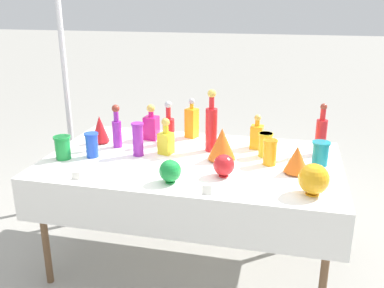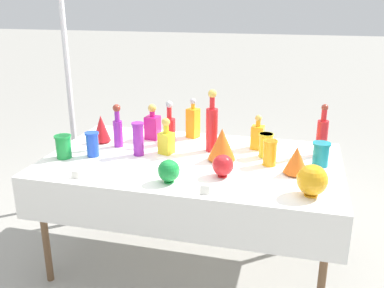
# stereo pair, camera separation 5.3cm
# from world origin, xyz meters

# --- Properties ---
(ground_plane) EXTENTS (40.00, 40.00, 0.00)m
(ground_plane) POSITION_xyz_m (0.00, 0.00, 0.00)
(ground_plane) COLOR gray
(display_table) EXTENTS (1.88, 1.10, 0.76)m
(display_table) POSITION_xyz_m (0.00, -0.03, 0.71)
(display_table) COLOR white
(display_table) RESTS_ON ground
(tall_bottle_0) EXTENTS (0.08, 0.08, 0.31)m
(tall_bottle_0) POSITION_xyz_m (-0.23, 0.25, 0.88)
(tall_bottle_0) COLOR red
(tall_bottle_0) RESTS_ON display_table
(tall_bottle_1) EXTENTS (0.06, 0.06, 0.30)m
(tall_bottle_1) POSITION_xyz_m (-0.56, 0.11, 0.89)
(tall_bottle_1) COLOR purple
(tall_bottle_1) RESTS_ON display_table
(tall_bottle_2) EXTENTS (0.07, 0.07, 0.34)m
(tall_bottle_2) POSITION_xyz_m (0.80, 0.28, 0.90)
(tall_bottle_2) COLOR red
(tall_bottle_2) RESTS_ON display_table
(tall_bottle_3) EXTENTS (0.08, 0.08, 0.42)m
(tall_bottle_3) POSITION_xyz_m (0.09, 0.18, 0.94)
(tall_bottle_3) COLOR red
(tall_bottle_3) RESTS_ON display_table
(square_decanter_0) EXTENTS (0.10, 0.10, 0.26)m
(square_decanter_0) POSITION_xyz_m (-0.38, 0.33, 0.87)
(square_decanter_0) COLOR #C61972
(square_decanter_0) RESTS_ON display_table
(square_decanter_1) EXTENTS (0.09, 0.09, 0.24)m
(square_decanter_1) POSITION_xyz_m (0.38, 0.30, 0.85)
(square_decanter_1) COLOR orange
(square_decanter_1) RESTS_ON display_table
(square_decanter_2) EXTENTS (0.10, 0.10, 0.30)m
(square_decanter_2) POSITION_xyz_m (-0.11, 0.44, 0.88)
(square_decanter_2) COLOR orange
(square_decanter_2) RESTS_ON display_table
(square_decanter_3) EXTENTS (0.11, 0.11, 0.24)m
(square_decanter_3) POSITION_xyz_m (-0.19, 0.06, 0.86)
(square_decanter_3) COLOR yellow
(square_decanter_3) RESTS_ON display_table
(slender_vase_0) EXTENTS (0.10, 0.10, 0.16)m
(slender_vase_0) POSITION_xyz_m (0.45, 0.15, 0.84)
(slender_vase_0) COLOR yellow
(slender_vase_0) RESTS_ON display_table
(slender_vase_1) EXTENTS (0.11, 0.11, 0.15)m
(slender_vase_1) POSITION_xyz_m (0.80, 0.08, 0.84)
(slender_vase_1) COLOR teal
(slender_vase_1) RESTS_ON display_table
(slender_vase_2) EXTENTS (0.09, 0.09, 0.16)m
(slender_vase_2) POSITION_xyz_m (0.49, 0.01, 0.85)
(slender_vase_2) COLOR orange
(slender_vase_2) RESTS_ON display_table
(slender_vase_3) EXTENTS (0.09, 0.09, 0.16)m
(slender_vase_3) POSITION_xyz_m (-0.64, -0.12, 0.85)
(slender_vase_3) COLOR blue
(slender_vase_3) RESTS_ON display_table
(slender_vase_4) EXTENTS (0.11, 0.11, 0.15)m
(slender_vase_4) POSITION_xyz_m (-0.81, -0.19, 0.84)
(slender_vase_4) COLOR #198C38
(slender_vase_4) RESTS_ON display_table
(slender_vase_5) EXTENTS (0.08, 0.08, 0.22)m
(slender_vase_5) POSITION_xyz_m (-0.36, -0.02, 0.88)
(slender_vase_5) COLOR purple
(slender_vase_5) RESTS_ON display_table
(fluted_vase_0) EXTENTS (0.13, 0.13, 0.20)m
(fluted_vase_0) POSITION_xyz_m (-0.71, 0.16, 0.86)
(fluted_vase_0) COLOR red
(fluted_vase_0) RESTS_ON display_table
(fluted_vase_1) EXTENTS (0.18, 0.18, 0.21)m
(fluted_vase_1) POSITION_xyz_m (0.19, 0.02, 0.87)
(fluted_vase_1) COLOR orange
(fluted_vase_1) RESTS_ON display_table
(fluted_vase_2) EXTENTS (0.15, 0.15, 0.17)m
(fluted_vase_2) POSITION_xyz_m (0.65, -0.09, 0.85)
(fluted_vase_2) COLOR orange
(fluted_vase_2) RESTS_ON display_table
(round_bowl_0) EXTENTS (0.16, 0.16, 0.17)m
(round_bowl_0) POSITION_xyz_m (0.74, -0.37, 0.85)
(round_bowl_0) COLOR orange
(round_bowl_0) RESTS_ON display_table
(round_bowl_1) EXTENTS (0.13, 0.13, 0.13)m
(round_bowl_1) POSITION_xyz_m (-0.03, -0.39, 0.83)
(round_bowl_1) COLOR #198C38
(round_bowl_1) RESTS_ON display_table
(round_bowl_2) EXTENTS (0.12, 0.12, 0.13)m
(round_bowl_2) POSITION_xyz_m (0.24, -0.24, 0.83)
(round_bowl_2) COLOR red
(round_bowl_2) RESTS_ON display_table
(price_tag_left) EXTENTS (0.05, 0.02, 0.05)m
(price_tag_left) POSITION_xyz_m (0.20, -0.49, 0.78)
(price_tag_left) COLOR white
(price_tag_left) RESTS_ON display_table
(price_tag_center) EXTENTS (0.05, 0.01, 0.04)m
(price_tag_center) POSITION_xyz_m (-0.57, -0.47, 0.78)
(price_tag_center) COLOR white
(price_tag_center) RESTS_ON display_table
(cardboard_box_behind_left) EXTENTS (0.43, 0.44, 0.46)m
(cardboard_box_behind_left) POSITION_xyz_m (0.36, 1.15, 0.19)
(cardboard_box_behind_left) COLOR tan
(cardboard_box_behind_left) RESTS_ON ground
(canopy_pole) EXTENTS (0.18, 0.18, 2.39)m
(canopy_pole) POSITION_xyz_m (-1.20, 0.61, 0.94)
(canopy_pole) COLOR silver
(canopy_pole) RESTS_ON ground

